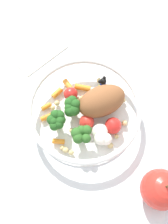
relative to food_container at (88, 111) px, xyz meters
The scene contains 4 objects.
ground_plane 0.03m from the food_container, 88.78° to the left, with size 2.40×2.40×0.00m, color white.
food_container is the anchor object (origin of this frame).
loose_apple 0.20m from the food_container, 62.26° to the left, with size 0.07×0.07×0.08m.
folded_napkin 0.22m from the food_container, 122.41° to the right, with size 0.12×0.12×0.01m, color silver.
Camera 1 is at (0.19, 0.06, 0.53)m, focal length 42.89 mm.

